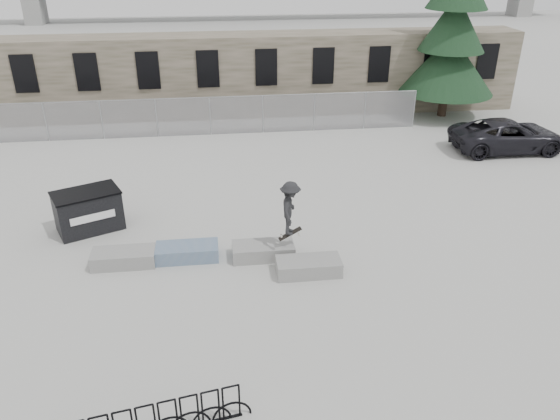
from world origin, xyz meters
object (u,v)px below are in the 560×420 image
(planter_center_right, at_px, (263,250))
(dumpster, at_px, (88,211))
(skateboarder, at_px, (290,208))
(planter_far_left, at_px, (124,257))
(spruce_tree, at_px, (453,33))
(suv, at_px, (508,136))
(planter_offset, at_px, (309,266))
(planter_center_left, at_px, (187,251))

(planter_center_right, bearing_deg, dumpster, 156.02)
(skateboarder, bearing_deg, planter_center_right, 88.51)
(dumpster, bearing_deg, planter_far_left, -83.59)
(planter_far_left, xyz_separation_m, spruce_tree, (16.26, 14.23, 4.36))
(planter_far_left, distance_m, spruce_tree, 22.04)
(dumpster, xyz_separation_m, suv, (18.67, 5.76, 0.02))
(planter_far_left, bearing_deg, skateboarder, -3.56)
(planter_far_left, bearing_deg, spruce_tree, 41.19)
(suv, distance_m, skateboarder, 14.71)
(planter_far_left, relative_size, planter_offset, 1.00)
(planter_offset, bearing_deg, suv, 39.89)
(planter_far_left, relative_size, suv, 0.36)
(dumpster, xyz_separation_m, skateboarder, (6.81, -2.87, 1.11))
(dumpster, bearing_deg, spruce_tree, 9.24)
(planter_far_left, height_order, dumpster, dumpster)
(spruce_tree, xyz_separation_m, suv, (0.91, -5.93, -3.86))
(skateboarder, bearing_deg, planter_center_left, 95.46)
(planter_center_left, height_order, skateboarder, skateboarder)
(suv, bearing_deg, dumpster, 107.72)
(planter_offset, distance_m, spruce_tree, 19.18)
(planter_center_right, distance_m, planter_offset, 1.72)
(planter_center_left, height_order, planter_offset, same)
(planter_center_right, relative_size, spruce_tree, 0.17)
(planter_center_right, height_order, suv, suv)
(planter_offset, xyz_separation_m, dumpster, (-7.27, 3.77, 0.48))
(planter_far_left, xyz_separation_m, skateboarder, (5.31, -0.33, 1.59))
(skateboarder, bearing_deg, suv, -40.88)
(spruce_tree, bearing_deg, planter_center_left, -135.29)
(dumpster, bearing_deg, planter_offset, -51.52)
(planter_center_left, distance_m, suv, 17.25)
(planter_far_left, height_order, skateboarder, skateboarder)
(dumpster, bearing_deg, suv, -6.97)
(planter_far_left, bearing_deg, suv, 25.79)
(planter_center_left, bearing_deg, planter_far_left, -176.79)
(planter_far_left, distance_m, planter_center_right, 4.46)
(planter_center_right, bearing_deg, skateboarder, -14.58)
(planter_center_right, distance_m, skateboarder, 1.81)
(planter_center_left, relative_size, spruce_tree, 0.17)
(planter_center_right, height_order, dumpster, dumpster)
(planter_far_left, bearing_deg, dumpster, 120.52)
(planter_offset, relative_size, skateboarder, 1.02)
(planter_center_right, relative_size, suv, 0.36)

